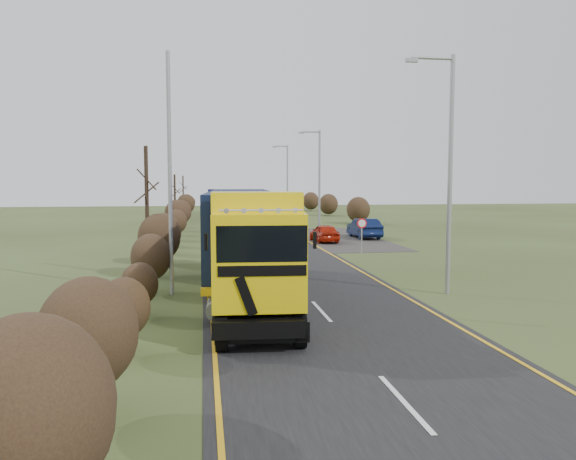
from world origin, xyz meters
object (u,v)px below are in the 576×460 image
Objects in this scene: car_red_hatchback at (324,233)px; streetlight_near at (447,164)px; lorry at (243,236)px; car_blue_sedan at (364,228)px; speed_sign at (362,229)px.

streetlight_near reaches higher than car_red_hatchback.
lorry is 8.40m from streetlight_near.
lorry is at bearing 66.06° from car_red_hatchback.
car_blue_sedan reaches higher than car_red_hatchback.
car_red_hatchback is at bearing 71.97° from lorry.
car_red_hatchback is 19.80m from streetlight_near.
streetlight_near is at bearing -0.90° from lorry.
car_red_hatchback is at bearing 31.17° from car_blue_sedan.
lorry is at bearing 175.90° from streetlight_near.
streetlight_near reaches higher than lorry.
lorry is 14.26m from speed_sign.
car_red_hatchback is 7.10m from speed_sign.
lorry reaches higher than speed_sign.
streetlight_near is 12.80m from speed_sign.
lorry is at bearing -124.56° from speed_sign.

